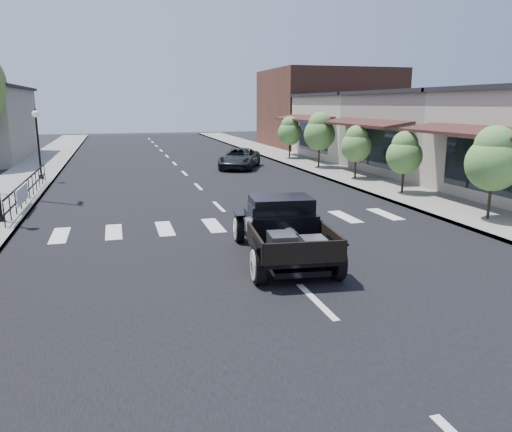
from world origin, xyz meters
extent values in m
plane|color=black|center=(0.00, 0.00, 0.00)|extent=(120.00, 120.00, 0.00)
cube|color=black|center=(0.00, 15.00, 0.01)|extent=(14.00, 80.00, 0.02)
cube|color=gray|center=(-8.50, 15.00, 0.07)|extent=(3.00, 80.00, 0.15)
cube|color=gray|center=(8.50, 15.00, 0.07)|extent=(3.00, 80.00, 0.15)
cube|color=gray|center=(15.00, 13.00, 2.25)|extent=(10.00, 9.00, 4.50)
cube|color=beige|center=(15.00, 22.00, 2.25)|extent=(10.00, 9.00, 4.50)
cube|color=brown|center=(15.50, 32.00, 3.50)|extent=(11.00, 10.00, 7.00)
imported|color=black|center=(3.65, 18.38, 0.63)|extent=(3.75, 4.96, 1.25)
camera|label=1|loc=(-3.79, -11.91, 3.99)|focal=35.00mm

